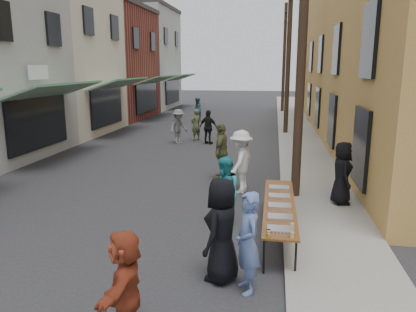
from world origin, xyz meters
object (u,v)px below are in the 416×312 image
(utility_pole_mid, at_px, (289,54))
(guest_front_a, at_px, (222,230))
(server, at_px, (342,173))
(utility_pole_near, at_px, (302,41))
(serving_table, at_px, (279,205))
(catering_tray_sausage, at_px, (280,230))
(utility_pole_far, at_px, (284,59))
(guest_front_c, at_px, (225,191))

(utility_pole_mid, distance_m, guest_front_a, 17.43)
(utility_pole_mid, height_order, server, utility_pole_mid)
(utility_pole_near, xyz_separation_m, serving_table, (-0.50, -2.80, -3.79))
(catering_tray_sausage, relative_size, server, 0.29)
(utility_pole_far, xyz_separation_m, serving_table, (-0.50, -26.80, -3.79))
(utility_pole_near, height_order, guest_front_c, utility_pole_near)
(serving_table, distance_m, server, 2.83)
(utility_pole_near, xyz_separation_m, guest_front_c, (-1.81, -2.39, -3.65))
(guest_front_a, xyz_separation_m, guest_front_c, (-0.27, 2.60, -0.10))
(utility_pole_mid, distance_m, serving_table, 15.28)
(utility_pole_mid, relative_size, guest_front_a, 4.71)
(guest_front_a, relative_size, guest_front_c, 1.12)
(guest_front_c, relative_size, server, 0.99)
(utility_pole_far, bearing_deg, guest_front_a, -93.04)
(utility_pole_far, height_order, guest_front_c, utility_pole_far)
(catering_tray_sausage, height_order, guest_front_a, guest_front_a)
(utility_pole_near, bearing_deg, guest_front_c, -127.11)
(utility_pole_far, distance_m, serving_table, 27.07)
(guest_front_a, distance_m, guest_front_c, 2.62)
(serving_table, bearing_deg, utility_pole_far, 88.93)
(serving_table, relative_size, server, 2.31)
(utility_pole_near, distance_m, catering_tray_sausage, 5.81)
(serving_table, bearing_deg, utility_pole_near, 79.86)
(serving_table, height_order, guest_front_c, guest_front_c)
(utility_pole_mid, xyz_separation_m, server, (1.20, -12.55, -3.54))
(guest_front_a, height_order, server, guest_front_a)
(utility_pole_near, xyz_separation_m, server, (1.20, -0.55, -3.54))
(utility_pole_far, bearing_deg, catering_tray_sausage, -91.01)
(utility_pole_mid, distance_m, utility_pole_far, 12.00)
(serving_table, relative_size, catering_tray_sausage, 8.00)
(catering_tray_sausage, xyz_separation_m, server, (1.70, 3.89, 0.17))
(guest_front_c, xyz_separation_m, server, (3.01, 1.84, 0.11))
(utility_pole_near, height_order, utility_pole_mid, same)
(utility_pole_near, relative_size, utility_pole_mid, 1.00)
(utility_pole_near, distance_m, guest_front_c, 4.72)
(utility_pole_mid, bearing_deg, server, -84.54)
(guest_front_c, bearing_deg, serving_table, 57.15)
(utility_pole_near, height_order, server, utility_pole_near)
(utility_pole_mid, bearing_deg, utility_pole_far, 90.00)
(server, bearing_deg, serving_table, 137.20)
(utility_pole_mid, distance_m, guest_front_c, 14.95)
(serving_table, bearing_deg, utility_pole_mid, 88.06)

